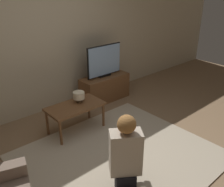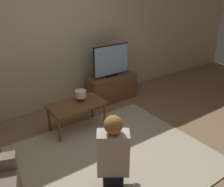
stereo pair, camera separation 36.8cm
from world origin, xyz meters
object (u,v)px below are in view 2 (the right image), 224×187
Objects in this scene: tv at (111,61)px; coffee_table at (76,107)px; table_lamp at (81,95)px; person_kneeling at (113,157)px.

tv reaches higher than coffee_table.
tv is 1.29m from coffee_table.
person_kneeling is at bearing -105.92° from table_lamp.
tv is at bearing 28.69° from table_lamp.
tv is 4.32× the size of table_lamp.
coffee_table is 0.91× the size of person_kneeling.
person_kneeling is (-0.31, -1.42, 0.09)m from coffee_table.
coffee_table is at bearing -67.61° from person_kneeling.
tv is 0.81× the size of person_kneeling.
person_kneeling is 5.31× the size of table_lamp.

